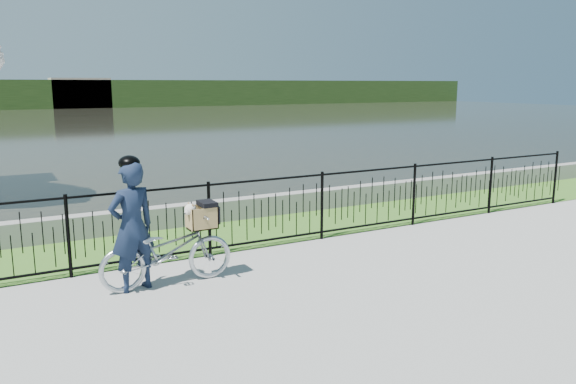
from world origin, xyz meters
TOP-DOWN VIEW (x-y plane):
  - ground at (0.00, 0.00)m, footprint 120.00×120.00m
  - grass_strip at (0.00, 2.60)m, footprint 60.00×2.00m
  - water at (0.00, 33.00)m, footprint 120.00×120.00m
  - quay_wall at (0.00, 3.60)m, footprint 60.00×0.30m
  - fence at (0.00, 1.60)m, footprint 14.00×0.06m
  - far_treeline at (0.00, 60.00)m, footprint 120.00×6.00m
  - far_building_right at (6.00, 58.50)m, footprint 6.00×3.00m
  - bicycle_rig at (-1.92, 0.69)m, footprint 1.74×0.61m
  - cyclist at (-2.35, 0.73)m, footprint 0.68×0.53m

SIDE VIEW (x-z plane):
  - ground at x=0.00m, z-range 0.00..0.00m
  - water at x=0.00m, z-range 0.00..0.00m
  - grass_strip at x=0.00m, z-range 0.00..0.01m
  - quay_wall at x=0.00m, z-range 0.00..0.40m
  - bicycle_rig at x=-1.92m, z-range -0.07..1.01m
  - fence at x=0.00m, z-range 0.00..1.15m
  - cyclist at x=-2.35m, z-range -0.01..1.71m
  - far_treeline at x=0.00m, z-range 0.00..3.00m
  - far_building_right at x=6.00m, z-range 0.00..3.20m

